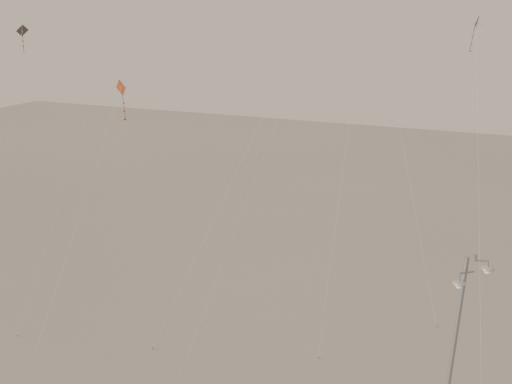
% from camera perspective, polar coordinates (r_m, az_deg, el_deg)
% --- Properties ---
extents(street_lamp, '(1.66, 1.06, 9.57)m').
position_cam_1_polar(street_lamp, '(29.98, 15.61, -12.77)').
color(street_lamp, gray).
rests_on(street_lamp, ground).
extents(kite_1, '(5.08, 13.66, 24.22)m').
position_cam_1_polar(kite_1, '(36.98, 4.89, 13.57)').
color(kite_1, '#2E2826').
rests_on(kite_1, ground).
extents(kite_3, '(3.47, 5.91, 15.53)m').
position_cam_1_polar(kite_3, '(31.48, -12.53, 2.39)').
color(kite_3, maroon).
rests_on(kite_3, ground).
extents(kite_4, '(2.54, 5.34, 18.10)m').
position_cam_1_polar(kite_4, '(35.21, 17.28, 6.12)').
color(kite_4, '#2E2826').
rests_on(kite_4, ground).
extents(kite_6, '(3.90, 1.84, 17.45)m').
position_cam_1_polar(kite_6, '(43.18, -18.91, 6.77)').
color(kite_6, '#2E2826').
rests_on(kite_6, ground).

